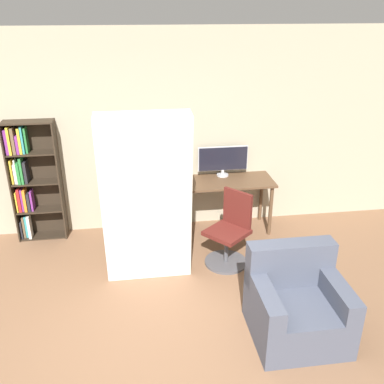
# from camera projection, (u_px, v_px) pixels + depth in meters

# --- Properties ---
(ground_plane) EXTENTS (16.00, 16.00, 0.00)m
(ground_plane) POSITION_uv_depth(u_px,v_px,m) (162.00, 382.00, 3.62)
(ground_plane) COLOR brown
(wall_back) EXTENTS (8.00, 0.06, 2.70)m
(wall_back) POSITION_uv_depth(u_px,v_px,m) (143.00, 134.00, 5.67)
(wall_back) COLOR tan
(wall_back) RESTS_ON ground
(desk) EXTENTS (1.49, 0.57, 0.75)m
(desk) POSITION_uv_depth(u_px,v_px,m) (218.00, 188.00, 5.79)
(desk) COLOR brown
(desk) RESTS_ON ground
(monitor) EXTENTS (0.69, 0.16, 0.42)m
(monitor) POSITION_uv_depth(u_px,v_px,m) (223.00, 159.00, 5.84)
(monitor) COLOR #B7B7BC
(monitor) RESTS_ON desk
(office_chair) EXTENTS (0.62, 0.62, 0.91)m
(office_chair) POSITION_uv_depth(u_px,v_px,m) (229.00, 236.00, 5.17)
(office_chair) COLOR #4C4C51
(office_chair) RESTS_ON ground
(bookshelf) EXTENTS (0.63, 0.26, 1.61)m
(bookshelf) POSITION_uv_depth(u_px,v_px,m) (31.00, 179.00, 5.57)
(bookshelf) COLOR #2D2319
(bookshelf) RESTS_ON ground
(mattress_near) EXTENTS (0.96, 0.46, 1.97)m
(mattress_near) POSITION_uv_depth(u_px,v_px,m) (147.00, 201.00, 4.60)
(mattress_near) COLOR silver
(mattress_near) RESTS_ON ground
(armchair) EXTENTS (0.85, 0.80, 0.85)m
(armchair) POSITION_uv_depth(u_px,v_px,m) (296.00, 304.00, 4.06)
(armchair) COLOR #474C5B
(armchair) RESTS_ON ground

